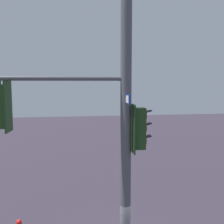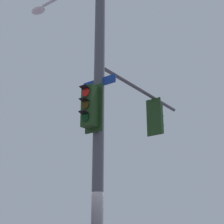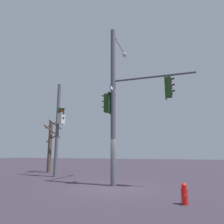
% 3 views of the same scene
% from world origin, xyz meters
% --- Properties ---
extents(ground_plane, '(80.00, 80.00, 0.00)m').
position_xyz_m(ground_plane, '(0.00, 0.00, 0.00)').
color(ground_plane, '#302936').
extents(main_signal_pole_assembly, '(3.68, 5.28, 9.30)m').
position_xyz_m(main_signal_pole_assembly, '(0.58, -0.39, 5.04)').
color(main_signal_pole_assembly, '#4C4F54').
rests_on(main_signal_pole_assembly, ground).
extents(secondary_pole_assembly, '(0.51, 0.80, 7.10)m').
position_xyz_m(secondary_pole_assembly, '(3.18, 5.13, 3.88)').
color(secondary_pole_assembly, '#4C4F54').
rests_on(secondary_pole_assembly, ground).
extents(bare_tree_behind_pole, '(1.94, 1.93, 4.75)m').
position_xyz_m(bare_tree_behind_pole, '(5.79, 7.39, 2.47)').
color(bare_tree_behind_pole, '#493C31').
rests_on(bare_tree_behind_pole, ground).
extents(fire_hydrant_fallback, '(0.38, 0.24, 0.73)m').
position_xyz_m(fire_hydrant_fallback, '(-2.60, -3.36, 0.34)').
color(fire_hydrant_fallback, red).
rests_on(fire_hydrant_fallback, ground).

